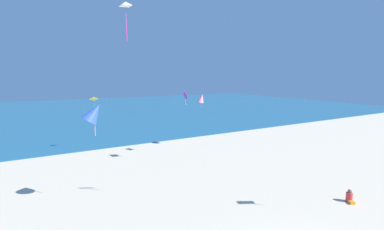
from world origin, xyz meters
name	(u,v)px	position (x,y,z in m)	size (l,w,h in m)	color
ground_plane	(184,183)	(0.00, 10.00, 0.00)	(120.00, 120.00, 0.00)	beige
ocean_water	(86,111)	(0.00, 50.89, 0.03)	(120.00, 60.00, 0.05)	#236084
person_1	(350,197)	(6.62, 3.25, 0.26)	(0.53, 0.63, 0.70)	red
kite_purple	(186,96)	(2.99, 15.30, 5.17)	(0.28, 0.78, 1.21)	purple
kite_pink	(201,98)	(5.56, 16.93, 4.74)	(0.93, 1.03, 1.39)	pink
kite_white	(126,5)	(-4.80, 5.17, 9.24)	(0.49, 0.51, 1.34)	white
kite_blue	(94,113)	(-5.28, 9.76, 4.94)	(1.27, 0.87, 1.86)	blue
kite_yellow	(94,98)	(-3.47, 20.63, 4.82)	(0.65, 0.52, 1.37)	yellow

